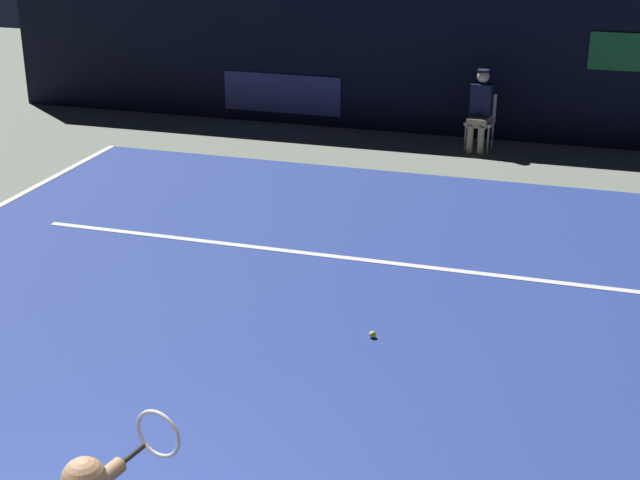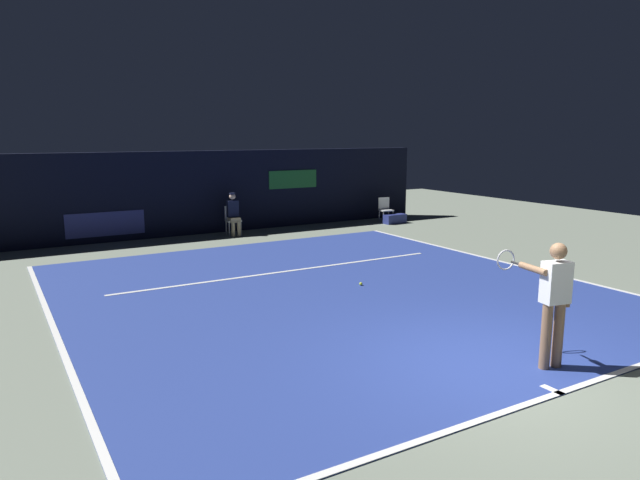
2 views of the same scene
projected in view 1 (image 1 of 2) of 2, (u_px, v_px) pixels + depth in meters
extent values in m
plane|color=gray|center=(297.00, 329.00, 9.43)|extent=(31.90, 31.90, 0.00)
cube|color=navy|center=(297.00, 328.00, 9.43)|extent=(10.21, 10.88, 0.01)
cube|color=white|center=(348.00, 258.00, 11.12)|extent=(7.96, 0.10, 0.01)
cube|color=black|center=(443.00, 59.00, 16.00)|extent=(16.37, 0.30, 2.60)
cube|color=navy|center=(282.00, 93.00, 16.92)|extent=(2.20, 0.04, 0.70)
sphere|color=#8C6647|center=(84.00, 480.00, 4.41)|extent=(0.22, 0.22, 0.22)
cylinder|color=black|center=(126.00, 460.00, 5.02)|extent=(0.09, 0.30, 0.03)
torus|color=#B2B2B7|center=(158.00, 434.00, 5.25)|extent=(0.30, 0.08, 0.30)
cube|color=white|center=(480.00, 123.00, 15.32)|extent=(0.47, 0.44, 0.04)
cube|color=white|center=(483.00, 106.00, 15.41)|extent=(0.42, 0.07, 0.42)
cylinder|color=#B2B2B7|center=(465.00, 138.00, 15.32)|extent=(0.03, 0.03, 0.46)
cylinder|color=#B2B2B7|center=(488.00, 140.00, 15.19)|extent=(0.03, 0.03, 0.46)
cylinder|color=#B2B2B7|center=(470.00, 133.00, 15.62)|extent=(0.03, 0.03, 0.46)
cylinder|color=#B2B2B7|center=(492.00, 135.00, 15.49)|extent=(0.03, 0.03, 0.46)
cube|color=tan|center=(479.00, 121.00, 15.24)|extent=(0.35, 0.43, 0.14)
cylinder|color=tan|center=(470.00, 140.00, 15.21)|extent=(0.11, 0.11, 0.46)
cylinder|color=tan|center=(481.00, 141.00, 15.15)|extent=(0.11, 0.11, 0.46)
cube|color=#141933|center=(482.00, 100.00, 15.22)|extent=(0.36, 0.25, 0.52)
sphere|color=beige|center=(483.00, 76.00, 15.08)|extent=(0.20, 0.20, 0.20)
cylinder|color=#141933|center=(484.00, 71.00, 15.05)|extent=(0.19, 0.19, 0.04)
sphere|color=#CCE033|center=(372.00, 334.00, 9.22)|extent=(0.07, 0.07, 0.07)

